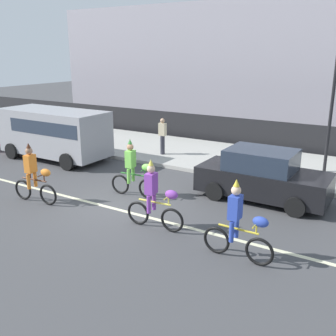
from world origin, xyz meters
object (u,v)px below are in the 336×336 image
at_px(parked_van_grey, 56,131).
at_px(parked_car_black, 262,176).
at_px(parade_cyclist_cobalt, 239,226).
at_px(street_lamp_post, 336,69).
at_px(parade_cyclist_purple, 155,199).
at_px(pedestrian_onlooker, 162,135).
at_px(parade_cyclist_lime, 134,172).
at_px(parade_cyclist_orange, 34,177).

distance_m(parked_van_grey, parked_car_black, 9.36).
xyz_separation_m(parade_cyclist_cobalt, street_lamp_post, (0.43, 7.78, 3.15)).
bearing_deg(parked_car_black, parade_cyclist_cobalt, -78.71).
distance_m(parade_cyclist_purple, parade_cyclist_cobalt, 2.55).
relative_size(parade_cyclist_cobalt, parked_car_black, 0.47).
bearing_deg(parked_car_black, parked_van_grey, 179.52).
bearing_deg(street_lamp_post, parked_car_black, -108.09).
relative_size(parade_cyclist_cobalt, street_lamp_post, 0.33).
xyz_separation_m(street_lamp_post, pedestrian_onlooker, (-6.76, -0.99, -2.97)).
height_order(parade_cyclist_lime, parade_cyclist_cobalt, same).
height_order(parade_cyclist_cobalt, parked_van_grey, parked_van_grey).
xyz_separation_m(parade_cyclist_orange, parked_van_grey, (-3.35, 4.06, 0.44)).
bearing_deg(parade_cyclist_lime, parked_car_black, 27.68).
distance_m(parade_cyclist_lime, street_lamp_post, 8.14).
xyz_separation_m(parade_cyclist_orange, parade_cyclist_purple, (4.27, 0.37, 0.00)).
height_order(parked_van_grey, street_lamp_post, street_lamp_post).
bearing_deg(parade_cyclist_purple, street_lamp_post, 68.18).
bearing_deg(parade_cyclist_purple, parade_cyclist_cobalt, -8.96).
height_order(parade_cyclist_orange, parked_car_black, parade_cyclist_orange).
distance_m(parade_cyclist_orange, parked_car_black, 7.20).
height_order(parade_cyclist_lime, pedestrian_onlooker, parade_cyclist_lime).
relative_size(street_lamp_post, pedestrian_onlooker, 3.62).
distance_m(parade_cyclist_lime, parade_cyclist_purple, 2.57).
bearing_deg(parked_van_grey, parade_cyclist_lime, -19.38).
height_order(parade_cyclist_purple, parked_car_black, parade_cyclist_purple).
height_order(parade_cyclist_orange, pedestrian_onlooker, parade_cyclist_orange).
height_order(parade_cyclist_orange, street_lamp_post, street_lamp_post).
height_order(parade_cyclist_orange, parade_cyclist_purple, same).
bearing_deg(street_lamp_post, parade_cyclist_orange, -132.96).
relative_size(parked_car_black, street_lamp_post, 0.70).
height_order(parked_car_black, street_lamp_post, street_lamp_post).
height_order(street_lamp_post, pedestrian_onlooker, street_lamp_post).
distance_m(parade_cyclist_purple, parked_car_black, 4.00).
relative_size(parade_cyclist_orange, parade_cyclist_cobalt, 1.00).
xyz_separation_m(parade_cyclist_lime, pedestrian_onlooker, (-1.87, 4.70, 0.17)).
relative_size(parked_van_grey, parked_car_black, 1.22).
bearing_deg(parade_cyclist_cobalt, parked_van_grey, 158.06).
xyz_separation_m(parade_cyclist_orange, parked_car_black, (5.99, 3.98, -0.06)).
bearing_deg(parked_van_grey, parked_car_black, -0.48).
bearing_deg(parade_cyclist_cobalt, pedestrian_onlooker, 132.99).
height_order(parked_car_black, pedestrian_onlooker, pedestrian_onlooker).
distance_m(parked_car_black, street_lamp_post, 5.10).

